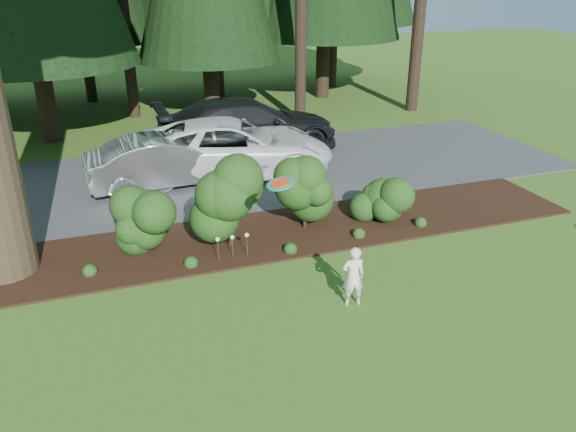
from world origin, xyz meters
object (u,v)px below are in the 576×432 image
object	(u,v)px
car_silver_wagon	(166,161)
frisbee	(281,183)
child	(353,276)
car_white_suv	(233,147)
car_dark_suv	(248,126)

from	to	relation	value
car_silver_wagon	frisbee	xyz separation A→B (m)	(1.02, -6.57, 1.56)
child	car_white_suv	bearing A→B (deg)	-79.61
frisbee	car_silver_wagon	bearing A→B (deg)	98.81
car_white_suv	frisbee	distance (m)	7.12
car_white_suv	frisbee	xyz separation A→B (m)	(-0.90, -6.91, 1.47)
car_silver_wagon	frisbee	size ratio (longest dim) A/B	8.82
car_dark_suv	child	distance (m)	9.29
car_dark_suv	car_white_suv	bearing A→B (deg)	151.94
car_dark_suv	frisbee	xyz separation A→B (m)	(-1.90, -8.87, 1.41)
car_dark_suv	car_silver_wagon	bearing A→B (deg)	127.09
frisbee	child	bearing A→B (deg)	-18.18
child	frisbee	bearing A→B (deg)	-9.97
car_white_suv	child	bearing A→B (deg)	-167.52
car_silver_wagon	frisbee	bearing A→B (deg)	-175.92
child	frisbee	world-z (taller)	frisbee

